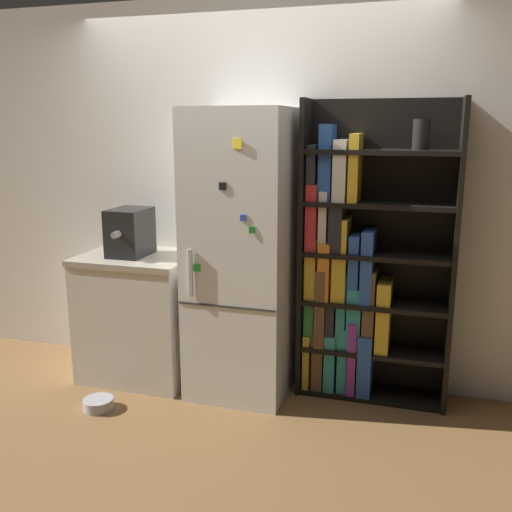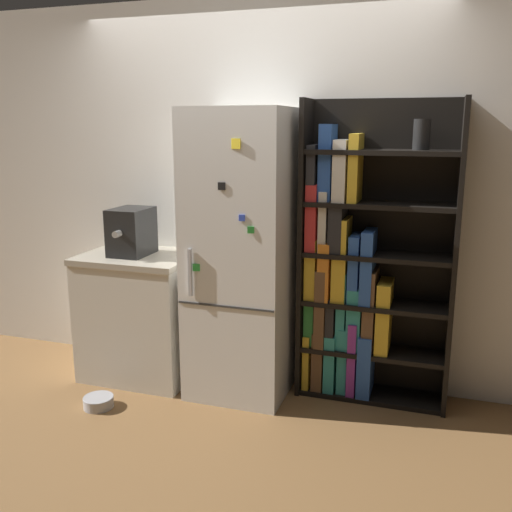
{
  "view_description": "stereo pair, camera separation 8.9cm",
  "coord_description": "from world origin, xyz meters",
  "px_view_note": "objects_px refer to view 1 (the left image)",
  "views": [
    {
      "loc": [
        1.14,
        -3.31,
        1.77
      ],
      "look_at": [
        0.1,
        0.15,
        0.94
      ],
      "focal_mm": 40.0,
      "sensor_mm": 36.0,
      "label": 1
    },
    {
      "loc": [
        1.22,
        -3.28,
        1.77
      ],
      "look_at": [
        0.1,
        0.15,
        0.94
      ],
      "focal_mm": 40.0,
      "sensor_mm": 36.0,
      "label": 2
    }
  ],
  "objects_px": {
    "refrigerator": "(242,255)",
    "pet_bowl": "(98,403)",
    "bookshelf": "(357,273)",
    "espresso_machine": "(130,232)"
  },
  "relations": [
    {
      "from": "espresso_machine",
      "to": "pet_bowl",
      "type": "relative_size",
      "value": 1.9
    },
    {
      "from": "refrigerator",
      "to": "pet_bowl",
      "type": "xyz_separation_m",
      "value": [
        -0.79,
        -0.55,
        -0.9
      ]
    },
    {
      "from": "refrigerator",
      "to": "bookshelf",
      "type": "bearing_deg",
      "value": 13.47
    },
    {
      "from": "espresso_machine",
      "to": "bookshelf",
      "type": "bearing_deg",
      "value": 7.11
    },
    {
      "from": "espresso_machine",
      "to": "pet_bowl",
      "type": "bearing_deg",
      "value": -88.49
    },
    {
      "from": "refrigerator",
      "to": "pet_bowl",
      "type": "height_order",
      "value": "refrigerator"
    },
    {
      "from": "refrigerator",
      "to": "espresso_machine",
      "type": "xyz_separation_m",
      "value": [
        -0.8,
        -0.02,
        0.11
      ]
    },
    {
      "from": "pet_bowl",
      "to": "espresso_machine",
      "type": "bearing_deg",
      "value": 91.51
    },
    {
      "from": "bookshelf",
      "to": "espresso_machine",
      "type": "xyz_separation_m",
      "value": [
        -1.53,
        -0.19,
        0.22
      ]
    },
    {
      "from": "refrigerator",
      "to": "bookshelf",
      "type": "xyz_separation_m",
      "value": [
        0.73,
        0.17,
        -0.11
      ]
    }
  ]
}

